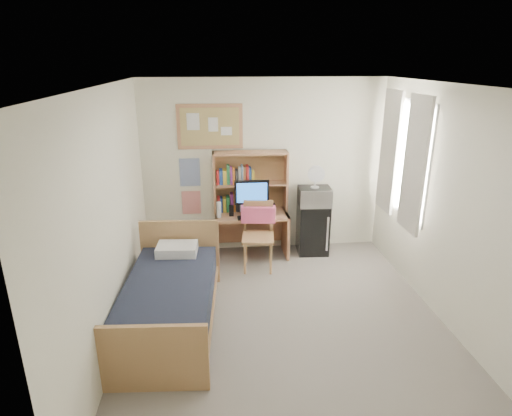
{
  "coord_description": "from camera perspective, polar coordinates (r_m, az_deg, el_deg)",
  "views": [
    {
      "loc": [
        -0.74,
        -4.12,
        2.83
      ],
      "look_at": [
        -0.2,
        1.2,
        0.97
      ],
      "focal_mm": 30.0,
      "sensor_mm": 36.0,
      "label": 1
    }
  ],
  "objects": [
    {
      "name": "ceiling",
      "position": [
        4.19,
        4.59,
        15.97
      ],
      "size": [
        3.6,
        4.2,
        0.02
      ],
      "primitive_type": "cube",
      "color": "white",
      "rests_on": "wall_back"
    },
    {
      "name": "poster_wave",
      "position": [
        6.42,
        -8.82,
        4.72
      ],
      "size": [
        0.3,
        0.01,
        0.42
      ],
      "primitive_type": "cube",
      "color": "#27479D",
      "rests_on": "wall_back"
    },
    {
      "name": "wall_front",
      "position": [
        2.64,
        12.14,
        -16.8
      ],
      "size": [
        3.6,
        0.04,
        2.6
      ],
      "primitive_type": "cube",
      "color": "white",
      "rests_on": "floor"
    },
    {
      "name": "pillow",
      "position": [
        5.44,
        -10.48,
        -5.42
      ],
      "size": [
        0.51,
        0.38,
        0.12
      ],
      "primitive_type": "cube",
      "rotation": [
        0.0,
        0.0,
        -0.06
      ],
      "color": "white",
      "rests_on": "bed"
    },
    {
      "name": "speaker_right",
      "position": [
        6.27,
        2.17,
        -0.1
      ],
      "size": [
        0.07,
        0.07,
        0.17
      ],
      "primitive_type": "cube",
      "rotation": [
        0.0,
        0.0,
        0.01
      ],
      "color": "black",
      "rests_on": "desk"
    },
    {
      "name": "mini_fridge",
      "position": [
        6.61,
        7.56,
        -2.7
      ],
      "size": [
        0.48,
        0.48,
        0.77
      ],
      "primitive_type": "cube",
      "rotation": [
        0.0,
        0.0,
        -0.06
      ],
      "color": "black",
      "rests_on": "floor"
    },
    {
      "name": "water_bottle",
      "position": [
        6.16,
        -4.97,
        -0.22
      ],
      "size": [
        0.07,
        0.07,
        0.23
      ],
      "primitive_type": "cylinder",
      "rotation": [
        0.0,
        0.0,
        0.01
      ],
      "color": "white",
      "rests_on": "desk"
    },
    {
      "name": "bulletin_board",
      "position": [
        6.27,
        -6.17,
        10.74
      ],
      "size": [
        0.94,
        0.03,
        0.64
      ],
      "primitive_type": "cube",
      "color": "tan",
      "rests_on": "wall_back"
    },
    {
      "name": "wall_left",
      "position": [
        4.52,
        -18.97,
        -1.69
      ],
      "size": [
        0.04,
        4.2,
        2.6
      ],
      "primitive_type": "cube",
      "color": "white",
      "rests_on": "floor"
    },
    {
      "name": "keyboard",
      "position": [
        6.13,
        -0.43,
        -1.29
      ],
      "size": [
        0.44,
        0.14,
        0.02
      ],
      "primitive_type": "cube",
      "rotation": [
        0.0,
        0.0,
        0.01
      ],
      "color": "black",
      "rests_on": "desk"
    },
    {
      "name": "wall_back",
      "position": [
        6.45,
        1.01,
        5.47
      ],
      "size": [
        3.6,
        0.04,
        2.6
      ],
      "primitive_type": "cube",
      "color": "white",
      "rests_on": "floor"
    },
    {
      "name": "hutch",
      "position": [
        6.33,
        -0.75,
        3.53
      ],
      "size": [
        1.1,
        0.29,
        0.9
      ],
      "primitive_type": "cube",
      "rotation": [
        0.0,
        0.0,
        0.01
      ],
      "color": "tan",
      "rests_on": "desk"
    },
    {
      "name": "desk",
      "position": [
        6.45,
        -0.6,
        -3.57
      ],
      "size": [
        1.08,
        0.55,
        0.67
      ],
      "primitive_type": "cube",
      "rotation": [
        0.0,
        0.0,
        0.01
      ],
      "color": "tan",
      "rests_on": "floor"
    },
    {
      "name": "microwave",
      "position": [
        6.41,
        7.79,
        1.55
      ],
      "size": [
        0.49,
        0.38,
        0.27
      ],
      "primitive_type": "cube",
      "rotation": [
        0.0,
        0.0,
        -0.06
      ],
      "color": "#B8B7BC",
      "rests_on": "mini_fridge"
    },
    {
      "name": "speaker_left",
      "position": [
        6.22,
        -3.31,
        -0.36
      ],
      "size": [
        0.07,
        0.07,
        0.16
      ],
      "primitive_type": "cube",
      "rotation": [
        0.0,
        0.0,
        0.01
      ],
      "color": "black",
      "rests_on": "desk"
    },
    {
      "name": "wall_right",
      "position": [
        5.07,
        24.61,
        -0.17
      ],
      "size": [
        0.04,
        4.2,
        2.6
      ],
      "primitive_type": "cube",
      "color": "white",
      "rests_on": "floor"
    },
    {
      "name": "curtain_right",
      "position": [
        6.34,
        17.32,
        7.15
      ],
      "size": [
        0.04,
        0.55,
        1.7
      ],
      "primitive_type": "cube",
      "color": "silver",
      "rests_on": "wall_right"
    },
    {
      "name": "poster_japan",
      "position": [
        6.55,
        -8.61,
        0.73
      ],
      "size": [
        0.28,
        0.01,
        0.36
      ],
      "primitive_type": "cube",
      "color": "red",
      "rests_on": "wall_back"
    },
    {
      "name": "monitor",
      "position": [
        6.18,
        -0.56,
        1.38
      ],
      "size": [
        0.5,
        0.04,
        0.53
      ],
      "primitive_type": "cube",
      "rotation": [
        0.0,
        0.0,
        0.01
      ],
      "color": "black",
      "rests_on": "desk"
    },
    {
      "name": "curtain_left",
      "position": [
        5.63,
        20.38,
        5.37
      ],
      "size": [
        0.04,
        0.55,
        1.7
      ],
      "primitive_type": "cube",
      "color": "silver",
      "rests_on": "wall_right"
    },
    {
      "name": "hoodie",
      "position": [
        6.08,
        0.3,
        -0.83
      ],
      "size": [
        0.5,
        0.2,
        0.23
      ],
      "primitive_type": "cube",
      "rotation": [
        0.0,
        0.0,
        -0.12
      ],
      "color": "#FE6193",
      "rests_on": "desk_chair"
    },
    {
      "name": "bed",
      "position": [
        4.94,
        -11.46,
        -12.51
      ],
      "size": [
        1.1,
        2.01,
        0.54
      ],
      "primitive_type": "cube",
      "rotation": [
        0.0,
        0.0,
        -0.06
      ],
      "color": "black",
      "rests_on": "floor"
    },
    {
      "name": "desk_fan",
      "position": [
        6.33,
        7.91,
        4.04
      ],
      "size": [
        0.26,
        0.26,
        0.31
      ],
      "primitive_type": "cylinder",
      "rotation": [
        0.0,
        0.0,
        -0.06
      ],
      "color": "white",
      "rests_on": "microwave"
    },
    {
      "name": "desk_chair",
      "position": [
        5.99,
        0.28,
        -3.88
      ],
      "size": [
        0.54,
        0.54,
        0.97
      ],
      "primitive_type": "cube",
      "rotation": [
        0.0,
        0.0,
        -0.12
      ],
      "color": "tan",
      "rests_on": "floor"
    },
    {
      "name": "window_unit",
      "position": [
        6.0,
        19.02,
        6.31
      ],
      "size": [
        0.1,
        1.4,
        1.7
      ],
      "primitive_type": "cube",
      "color": "white",
      "rests_on": "wall_right"
    },
    {
      "name": "floor",
      "position": [
        5.06,
        3.78,
        -15.02
      ],
      "size": [
        3.6,
        4.2,
        0.02
      ],
      "primitive_type": "cube",
      "color": "gray",
      "rests_on": "ground"
    }
  ]
}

